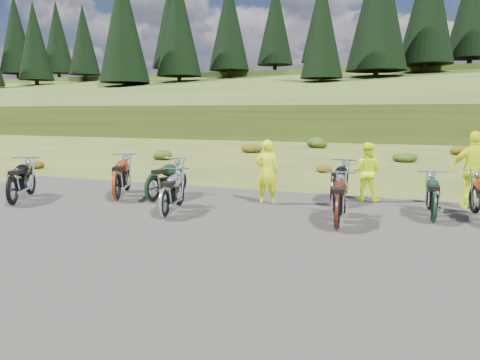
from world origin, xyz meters
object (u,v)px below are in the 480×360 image
at_px(person_middle, 267,173).
at_px(motorcycle_7, 433,224).
at_px(motorcycle_3, 165,219).
at_px(motorcycle_0, 13,206).

bearing_deg(person_middle, motorcycle_7, 154.17).
relative_size(motorcycle_3, person_middle, 1.19).
bearing_deg(motorcycle_3, motorcycle_0, 78.15).
bearing_deg(motorcycle_3, person_middle, -47.41).
relative_size(motorcycle_0, motorcycle_3, 1.11).
distance_m(motorcycle_0, person_middle, 6.61).
bearing_deg(motorcycle_0, person_middle, -95.12).
bearing_deg(motorcycle_3, motorcycle_7, -86.85).
distance_m(motorcycle_0, motorcycle_7, 10.23).
relative_size(motorcycle_0, motorcycle_7, 1.12).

